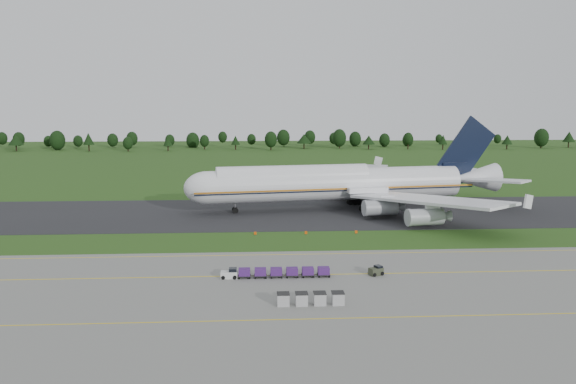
{
  "coord_description": "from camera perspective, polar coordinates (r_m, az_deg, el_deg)",
  "views": [
    {
      "loc": [
        -8.08,
        -105.25,
        26.1
      ],
      "look_at": [
        -1.96,
        2.0,
        9.27
      ],
      "focal_mm": 35.0,
      "sensor_mm": 36.0,
      "label": 1
    }
  ],
  "objects": [
    {
      "name": "aircraft",
      "position": [
        141.04,
        5.46,
        0.93
      ],
      "size": [
        82.89,
        79.62,
        23.18
      ],
      "color": "silver",
      "rests_on": "ground"
    },
    {
      "name": "edge_markers",
      "position": [
        114.32,
        1.84,
        -4.15
      ],
      "size": [
        21.11,
        0.3,
        0.6
      ],
      "color": "#DA4906",
      "rests_on": "ground"
    },
    {
      "name": "uld_row",
      "position": [
        74.9,
        2.31,
        -10.77
      ],
      "size": [
        8.86,
        1.66,
        1.64
      ],
      "color": "#A0A0A0",
      "rests_on": "apron"
    },
    {
      "name": "taxiway",
      "position": [
        136.01,
        0.2,
        -2.14
      ],
      "size": [
        300.0,
        40.0,
        0.08
      ],
      "primitive_type": "cube",
      "color": "black",
      "rests_on": "ground"
    },
    {
      "name": "apron_markings",
      "position": [
        82.88,
        2.53,
        -9.41
      ],
      "size": [
        300.0,
        30.2,
        0.01
      ],
      "color": "yellow",
      "rests_on": "apron"
    },
    {
      "name": "apron",
      "position": [
        76.3,
        3.07,
        -11.09
      ],
      "size": [
        300.0,
        52.0,
        0.06
      ],
      "primitive_type": "cube",
      "color": "slate",
      "rests_on": "ground"
    },
    {
      "name": "tree_line",
      "position": [
        326.47,
        -3.27,
        5.38
      ],
      "size": [
        528.14,
        22.54,
        11.31
      ],
      "color": "black",
      "rests_on": "ground"
    },
    {
      "name": "utility_cart",
      "position": [
        88.28,
        8.93,
        -7.98
      ],
      "size": [
        2.43,
        2.02,
        1.15
      ],
      "color": "#323726",
      "rests_on": "apron"
    },
    {
      "name": "ground",
      "position": [
        108.74,
        1.09,
        -4.98
      ],
      "size": [
        600.0,
        600.0,
        0.0
      ],
      "primitive_type": "plane",
      "color": "#224514",
      "rests_on": "ground"
    },
    {
      "name": "baggage_train",
      "position": [
        86.08,
        -1.41,
        -8.15
      ],
      "size": [
        16.62,
        1.51,
        1.45
      ],
      "color": "silver",
      "rests_on": "apron"
    }
  ]
}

